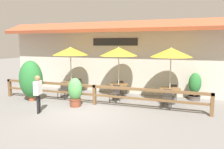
{
  "coord_description": "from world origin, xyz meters",
  "views": [
    {
      "loc": [
        4.17,
        -8.24,
        2.88
      ],
      "look_at": [
        0.71,
        1.55,
        1.42
      ],
      "focal_mm": 35.0,
      "sensor_mm": 36.0,
      "label": 1
    }
  ],
  "objects_px": {
    "patio_umbrella_far": "(171,53)",
    "potted_plant_corner_fern": "(75,92)",
    "patio_umbrella_near": "(71,51)",
    "chair_middle_wallside": "(121,87)",
    "dining_table_near": "(71,84)",
    "chair_near_wallside": "(79,84)",
    "patio_umbrella_middle": "(119,52)",
    "pedestrian": "(38,89)",
    "potted_plant_broad_leaf": "(195,86)",
    "potted_plant_small_flowering": "(31,79)",
    "dining_table_far": "(170,91)",
    "chair_far_wallside": "(172,91)",
    "chair_far_streetside": "(167,98)",
    "chair_middle_streetside": "(115,92)",
    "dining_table_middle": "(119,87)",
    "chair_near_streetside": "(63,90)"
  },
  "relations": [
    {
      "from": "patio_umbrella_far",
      "to": "potted_plant_corner_fern",
      "type": "bearing_deg",
      "value": -154.31
    },
    {
      "from": "patio_umbrella_near",
      "to": "patio_umbrella_far",
      "type": "height_order",
      "value": "same"
    },
    {
      "from": "chair_middle_wallside",
      "to": "dining_table_near",
      "type": "bearing_deg",
      "value": 33.12
    },
    {
      "from": "patio_umbrella_near",
      "to": "potted_plant_corner_fern",
      "type": "relative_size",
      "value": 2.04
    },
    {
      "from": "chair_near_wallside",
      "to": "patio_umbrella_middle",
      "type": "xyz_separation_m",
      "value": [
        2.72,
        -0.62,
        2.01
      ]
    },
    {
      "from": "potted_plant_corner_fern",
      "to": "pedestrian",
      "type": "distance_m",
      "value": 1.73
    },
    {
      "from": "patio_umbrella_near",
      "to": "dining_table_near",
      "type": "bearing_deg",
      "value": 90.0
    },
    {
      "from": "potted_plant_broad_leaf",
      "to": "potted_plant_small_flowering",
      "type": "bearing_deg",
      "value": -159.78
    },
    {
      "from": "dining_table_near",
      "to": "dining_table_far",
      "type": "height_order",
      "value": "same"
    },
    {
      "from": "chair_far_wallside",
      "to": "pedestrian",
      "type": "relative_size",
      "value": 0.52
    },
    {
      "from": "patio_umbrella_middle",
      "to": "chair_far_streetside",
      "type": "distance_m",
      "value": 3.44
    },
    {
      "from": "chair_near_wallside",
      "to": "potted_plant_broad_leaf",
      "type": "relative_size",
      "value": 0.59
    },
    {
      "from": "patio_umbrella_near",
      "to": "chair_middle_wallside",
      "type": "distance_m",
      "value": 3.47
    },
    {
      "from": "chair_middle_streetside",
      "to": "pedestrian",
      "type": "xyz_separation_m",
      "value": [
        -2.43,
        -2.86,
        0.57
      ]
    },
    {
      "from": "patio_umbrella_middle",
      "to": "dining_table_far",
      "type": "distance_m",
      "value": 3.27
    },
    {
      "from": "patio_umbrella_near",
      "to": "chair_near_wallside",
      "type": "height_order",
      "value": "patio_umbrella_near"
    },
    {
      "from": "patio_umbrella_far",
      "to": "chair_far_wallside",
      "type": "bearing_deg",
      "value": 84.37
    },
    {
      "from": "chair_near_wallside",
      "to": "dining_table_far",
      "type": "relative_size",
      "value": 0.82
    },
    {
      "from": "chair_middle_streetside",
      "to": "potted_plant_broad_leaf",
      "type": "height_order",
      "value": "potted_plant_broad_leaf"
    },
    {
      "from": "chair_middle_wallside",
      "to": "chair_far_streetside",
      "type": "bearing_deg",
      "value": 162.41
    },
    {
      "from": "dining_table_middle",
      "to": "patio_umbrella_far",
      "type": "height_order",
      "value": "patio_umbrella_far"
    },
    {
      "from": "potted_plant_corner_fern",
      "to": "potted_plant_broad_leaf",
      "type": "relative_size",
      "value": 0.94
    },
    {
      "from": "dining_table_near",
      "to": "chair_far_streetside",
      "type": "relative_size",
      "value": 1.22
    },
    {
      "from": "chair_middle_wallside",
      "to": "dining_table_far",
      "type": "distance_m",
      "value": 2.9
    },
    {
      "from": "chair_middle_streetside",
      "to": "potted_plant_small_flowering",
      "type": "relative_size",
      "value": 0.41
    },
    {
      "from": "chair_near_wallside",
      "to": "potted_plant_corner_fern",
      "type": "xyz_separation_m",
      "value": [
        1.31,
        -2.78,
        0.23
      ]
    },
    {
      "from": "chair_far_streetside",
      "to": "potted_plant_corner_fern",
      "type": "relative_size",
      "value": 0.63
    },
    {
      "from": "chair_middle_streetside",
      "to": "dining_table_far",
      "type": "distance_m",
      "value": 2.66
    },
    {
      "from": "chair_far_streetside",
      "to": "dining_table_near",
      "type": "bearing_deg",
      "value": 177.47
    },
    {
      "from": "potted_plant_small_flowering",
      "to": "chair_middle_wallside",
      "type": "bearing_deg",
      "value": 34.49
    },
    {
      "from": "chair_near_wallside",
      "to": "patio_umbrella_far",
      "type": "distance_m",
      "value": 5.81
    },
    {
      "from": "chair_middle_streetside",
      "to": "chair_near_streetside",
      "type": "bearing_deg",
      "value": -163.09
    },
    {
      "from": "chair_near_wallside",
      "to": "chair_far_streetside",
      "type": "bearing_deg",
      "value": 152.29
    },
    {
      "from": "chair_middle_streetside",
      "to": "patio_umbrella_far",
      "type": "xyz_separation_m",
      "value": [
        2.6,
        0.52,
        2.01
      ]
    },
    {
      "from": "chair_near_wallside",
      "to": "chair_middle_wallside",
      "type": "height_order",
      "value": "same"
    },
    {
      "from": "patio_umbrella_near",
      "to": "dining_table_middle",
      "type": "distance_m",
      "value": 3.33
    },
    {
      "from": "patio_umbrella_near",
      "to": "chair_middle_wallside",
      "type": "relative_size",
      "value": 3.27
    },
    {
      "from": "potted_plant_broad_leaf",
      "to": "pedestrian",
      "type": "relative_size",
      "value": 0.89
    },
    {
      "from": "potted_plant_broad_leaf",
      "to": "patio_umbrella_far",
      "type": "bearing_deg",
      "value": -136.32
    },
    {
      "from": "dining_table_near",
      "to": "potted_plant_corner_fern",
      "type": "relative_size",
      "value": 0.76
    },
    {
      "from": "chair_middle_wallside",
      "to": "potted_plant_small_flowering",
      "type": "xyz_separation_m",
      "value": [
        -3.95,
        -2.71,
        0.64
      ]
    },
    {
      "from": "dining_table_far",
      "to": "chair_far_wallside",
      "type": "height_order",
      "value": "chair_far_wallside"
    },
    {
      "from": "chair_near_wallside",
      "to": "dining_table_far",
      "type": "bearing_deg",
      "value": 160.12
    },
    {
      "from": "patio_umbrella_middle",
      "to": "chair_near_streetside",
      "type": "bearing_deg",
      "value": -160.56
    },
    {
      "from": "dining_table_far",
      "to": "potted_plant_small_flowering",
      "type": "height_order",
      "value": "potted_plant_small_flowering"
    },
    {
      "from": "chair_far_streetside",
      "to": "chair_near_streetside",
      "type": "bearing_deg",
      "value": -174.02
    },
    {
      "from": "dining_table_far",
      "to": "dining_table_near",
      "type": "bearing_deg",
      "value": 179.8
    },
    {
      "from": "chair_middle_streetside",
      "to": "chair_far_wallside",
      "type": "distance_m",
      "value": 2.96
    },
    {
      "from": "patio_umbrella_far",
      "to": "potted_plant_broad_leaf",
      "type": "bearing_deg",
      "value": 43.68
    },
    {
      "from": "patio_umbrella_near",
      "to": "potted_plant_corner_fern",
      "type": "xyz_separation_m",
      "value": [
        1.34,
        -1.98,
        -1.79
      ]
    }
  ]
}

